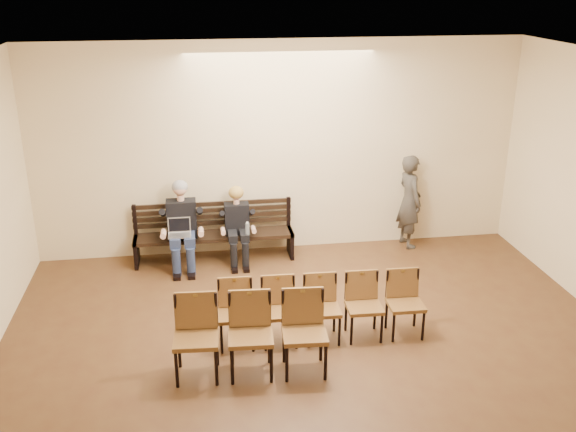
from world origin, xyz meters
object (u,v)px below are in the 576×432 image
(water_bottle, at_px, (248,235))
(passerby, at_px, (410,194))
(bench, at_px, (215,247))
(seated_man, at_px, (182,224))
(laptop, at_px, (180,237))
(bag, at_px, (255,301))
(chair_row_front, at_px, (322,310))
(seated_woman, at_px, (238,229))
(chair_row_back, at_px, (251,337))

(water_bottle, distance_m, passerby, 2.88)
(bench, distance_m, seated_man, 0.70)
(seated_man, distance_m, laptop, 0.26)
(laptop, xyz_separation_m, bag, (1.03, -1.42, -0.45))
(bag, height_order, chair_row_front, chair_row_front)
(passerby, bearing_deg, water_bottle, 90.77)
(laptop, distance_m, chair_row_front, 2.96)
(seated_woman, xyz_separation_m, chair_row_back, (-0.10, -3.19, -0.07))
(laptop, height_order, passerby, passerby)
(bag, xyz_separation_m, chair_row_back, (-0.20, -1.54, 0.37))
(bench, height_order, water_bottle, water_bottle)
(water_bottle, xyz_separation_m, passerby, (2.81, 0.50, 0.37))
(bag, bearing_deg, laptop, 125.88)
(seated_woman, distance_m, water_bottle, 0.31)
(passerby, bearing_deg, seated_man, 84.03)
(passerby, xyz_separation_m, chair_row_front, (-2.08, -2.79, -0.50))
(chair_row_front, bearing_deg, laptop, 129.23)
(water_bottle, xyz_separation_m, chair_row_back, (-0.23, -2.91, -0.07))
(seated_man, height_order, laptop, seated_man)
(bag, height_order, chair_row_back, chair_row_back)
(passerby, bearing_deg, seated_woman, 85.01)
(seated_woman, height_order, water_bottle, seated_woman)
(laptop, bearing_deg, bag, -68.76)
(seated_man, xyz_separation_m, passerby, (3.83, 0.22, 0.23))
(bench, distance_m, passerby, 3.40)
(laptop, bearing_deg, seated_man, 65.18)
(laptop, xyz_separation_m, chair_row_back, (0.83, -2.96, -0.09))
(seated_man, bearing_deg, laptop, -100.17)
(water_bottle, relative_size, bag, 0.64)
(bench, height_order, seated_woman, seated_woman)
(water_bottle, xyz_separation_m, bag, (-0.03, -1.37, -0.43))
(bench, distance_m, chair_row_front, 2.98)
(laptop, height_order, bag, laptop)
(laptop, xyz_separation_m, water_bottle, (1.06, -0.05, -0.02))
(seated_woman, bearing_deg, seated_man, 180.00)
(laptop, relative_size, chair_row_back, 0.20)
(laptop, bearing_deg, seated_woman, -0.73)
(water_bottle, bearing_deg, passerby, 10.02)
(bench, bearing_deg, passerby, 1.72)
(bench, relative_size, seated_man, 1.85)
(bag, bearing_deg, seated_man, 120.87)
(chair_row_front, distance_m, chair_row_back, 1.15)
(seated_man, height_order, chair_row_front, seated_man)
(bench, xyz_separation_m, bag, (0.48, -1.77, -0.10))
(water_bottle, distance_m, chair_row_back, 2.92)
(bag, bearing_deg, chair_row_back, -97.37)
(bag, bearing_deg, bench, 105.20)
(seated_man, relative_size, seated_woman, 1.24)
(seated_woman, distance_m, laptop, 0.95)
(water_bottle, height_order, chair_row_back, chair_row_back)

